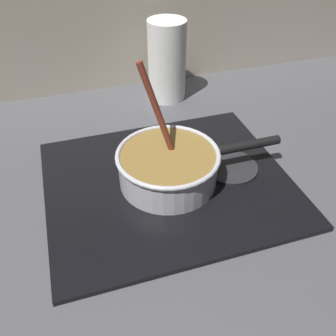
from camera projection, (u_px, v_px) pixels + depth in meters
name	position (u px, v px, depth m)	size (l,w,h in m)	color
ground	(166.00, 286.00, 0.68)	(2.40, 1.60, 0.04)	#4C4C51
backsplash_wall	(86.00, 2.00, 1.08)	(2.40, 0.02, 0.55)	#B2A893
hob_plate	(168.00, 183.00, 0.86)	(0.56, 0.48, 0.01)	black
burner_ring	(168.00, 179.00, 0.86)	(0.18, 0.18, 0.01)	#592D0C
spare_burner	(230.00, 167.00, 0.89)	(0.13, 0.13, 0.01)	#262628
cooking_pan	(169.00, 166.00, 0.83)	(0.40, 0.23, 0.28)	silver
paper_towel_roll	(167.00, 61.00, 1.12)	(0.12, 0.12, 0.24)	white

